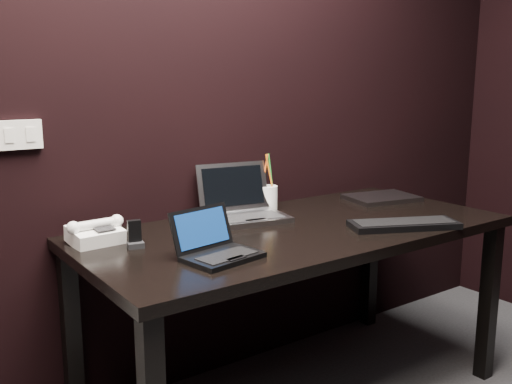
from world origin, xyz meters
TOP-DOWN VIEW (x-y plane):
  - wall_back at (0.00, 1.80)m, footprint 4.00×0.00m
  - wall_switch at (-0.62, 1.79)m, footprint 0.15×0.02m
  - desk at (0.30, 1.40)m, footprint 1.70×0.80m
  - netbook at (-0.17, 1.24)m, footprint 0.27×0.25m
  - silver_laptop at (0.19, 1.62)m, footprint 0.36×0.33m
  - ext_keyboard at (0.62, 1.14)m, footprint 0.44×0.31m
  - closed_laptop at (0.94, 1.55)m, footprint 0.36×0.29m
  - desk_phone at (-0.43, 1.63)m, footprint 0.21×0.16m
  - mobile_phone at (-0.34, 1.50)m, footprint 0.06×0.06m
  - pen_cup at (0.38, 1.70)m, footprint 0.11×0.11m

SIDE VIEW (x-z plane):
  - desk at x=0.30m, z-range 0.29..1.03m
  - closed_laptop at x=0.94m, z-range 0.74..0.76m
  - ext_keyboard at x=0.62m, z-range 0.74..0.77m
  - netbook at x=-0.17m, z-range 0.69..0.85m
  - mobile_phone at x=-0.34m, z-range 0.73..0.82m
  - desk_phone at x=-0.43m, z-range 0.73..0.83m
  - silver_laptop at x=0.19m, z-range 0.67..0.89m
  - pen_cup at x=0.38m, z-range 0.67..0.92m
  - wall_switch at x=-0.62m, z-range 1.07..1.17m
  - wall_back at x=0.00m, z-range -0.70..3.30m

